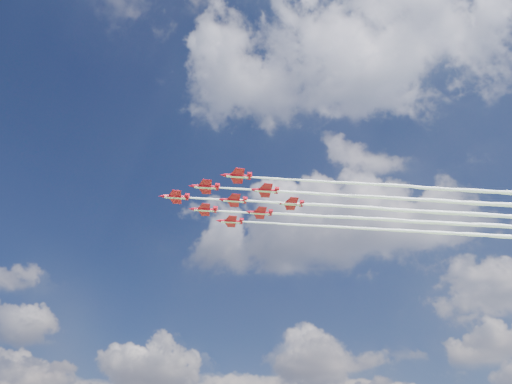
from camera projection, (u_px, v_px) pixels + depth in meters
The scene contains 9 objects.
jet_lead at pixel (354, 207), 167.97m from camera, with size 114.46×56.42×2.45m.
jet_row2_port at pixel (389, 198), 162.78m from camera, with size 114.46×56.42×2.45m.
jet_row2_starb at pixel (375, 219), 174.97m from camera, with size 114.46×56.42×2.45m.
jet_row3_port at pixel (425, 188), 157.59m from camera, with size 114.46×56.42×2.45m.
jet_row3_centre at pixel (409, 210), 169.78m from camera, with size 114.46×56.42×2.45m.
jet_row3_starb at pixel (394, 230), 181.98m from camera, with size 114.46×56.42×2.45m.
jet_row4_port at pixel (444, 201), 164.59m from camera, with size 114.46×56.42×2.45m.
jet_row4_starb at pixel (427, 222), 176.79m from camera, with size 114.46×56.42×2.45m.
jet_tail at pixel (462, 214), 171.60m from camera, with size 114.46×56.42×2.45m.
Camera 1 is at (50.78, -133.99, 4.00)m, focal length 35.00 mm.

